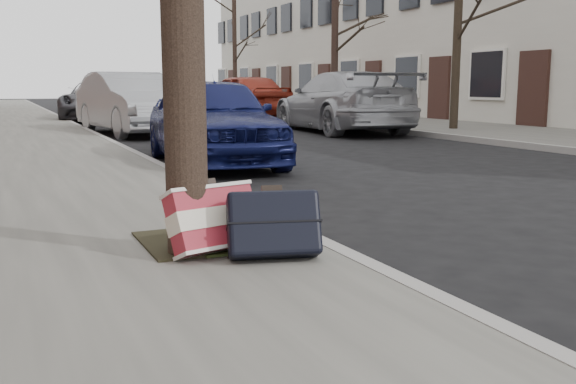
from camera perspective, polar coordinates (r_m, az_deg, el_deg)
name	(u,v)px	position (r m, az deg, el deg)	size (l,w,h in m)	color
ground	(552,268)	(4.59, 22.39, -6.31)	(120.00, 120.00, 0.00)	black
far_sidewalk	(370,120)	(21.16, 7.29, 6.32)	(4.00, 70.00, 0.12)	#65635C
house_far	(483,18)	(25.22, 16.98, 14.55)	(6.70, 40.00, 7.20)	#B8B4A5
dirt_patch	(205,240)	(4.51, -7.41, -4.24)	(0.85, 0.85, 0.01)	black
suitcase_red	(214,220)	(4.13, -6.64, -2.45)	(0.58, 0.16, 0.42)	maroon
suitcase_navy	(274,223)	(3.98, -1.29, -2.81)	(0.57, 0.18, 0.41)	black
car_near_front	(212,120)	(9.87, -6.75, 6.42)	(1.60, 3.97, 1.35)	#0F1446
car_near_mid	(132,103)	(16.23, -13.72, 7.67)	(1.60, 4.60, 1.52)	#A3A6AB
car_near_back	(98,101)	(22.97, -16.52, 7.77)	(2.21, 4.79, 1.33)	#37363B
car_far_front	(341,102)	(16.63, 4.74, 7.97)	(2.14, 5.27, 1.53)	#96989E
car_far_back	(242,97)	(22.66, -4.11, 8.45)	(1.88, 4.68, 1.60)	maroon
tree_far_a	(457,30)	(16.76, 14.83, 13.76)	(0.21, 0.21, 4.83)	black
tree_far_b	(335,34)	(22.06, 4.19, 13.87)	(0.24, 0.24, 5.55)	black
tree_far_c	(235,53)	(31.13, -4.76, 12.23)	(0.20, 0.20, 5.18)	black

